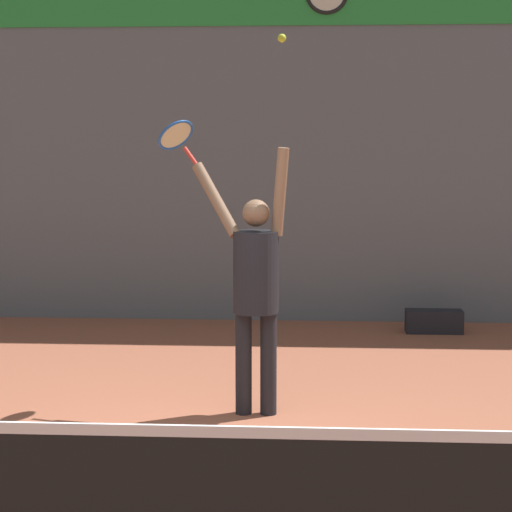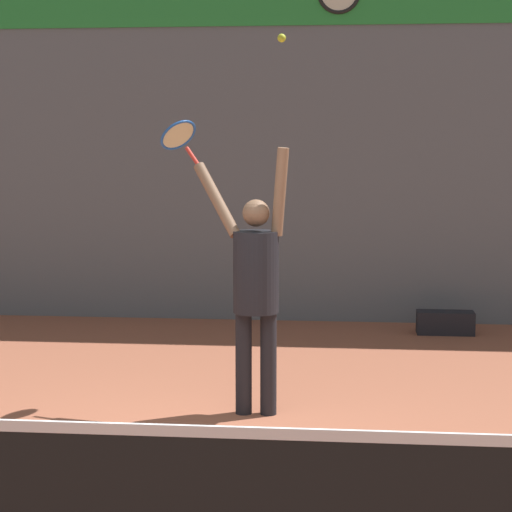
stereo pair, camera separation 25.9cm
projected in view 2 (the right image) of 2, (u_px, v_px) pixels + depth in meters
The scene contains 6 objects.
ground_plane at pixel (188, 489), 5.77m from camera, with size 18.00×18.00×0.00m, color #9E563D.
back_wall at pixel (266, 112), 10.97m from camera, with size 18.00×0.10×5.00m.
tennis_player at pixel (255, 281), 7.24m from camera, with size 0.82×0.50×2.11m.
tennis_racket at pixel (179, 137), 7.59m from camera, with size 0.41×0.40×0.38m.
tennis_ball at pixel (282, 38), 6.94m from camera, with size 0.06×0.06×0.06m.
equipment_bag at pixel (445, 323), 10.40m from camera, with size 0.64×0.26×0.26m.
Camera 2 is at (0.96, -5.48, 2.15)m, focal length 65.00 mm.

